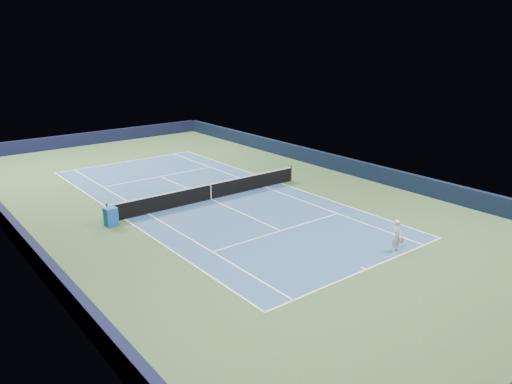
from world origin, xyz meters
TOP-DOWN VIEW (x-y plane):
  - ground at (0.00, 0.00)m, footprint 40.00×40.00m
  - wall_far at (0.00, 19.82)m, footprint 22.00×0.35m
  - wall_right at (10.82, 0.00)m, footprint 0.35×40.00m
  - wall_left at (-10.82, 0.00)m, footprint 0.35×40.00m
  - court_surface at (0.00, 0.00)m, footprint 10.97×23.77m
  - baseline_far at (0.00, 11.88)m, footprint 10.97×0.08m
  - baseline_near at (0.00, -11.88)m, footprint 10.97×0.08m
  - sideline_doubles_right at (5.49, 0.00)m, footprint 0.08×23.77m
  - sideline_doubles_left at (-5.49, 0.00)m, footprint 0.08×23.77m
  - sideline_singles_right at (4.12, 0.00)m, footprint 0.08×23.77m
  - sideline_singles_left at (-4.12, 0.00)m, footprint 0.08×23.77m
  - service_line_far at (0.00, 6.40)m, footprint 8.23×0.08m
  - service_line_near at (0.00, -6.40)m, footprint 8.23×0.08m
  - center_service_line at (0.00, 0.00)m, footprint 0.08×12.80m
  - center_mark_far at (0.00, 11.73)m, footprint 0.08×0.30m
  - center_mark_near at (0.00, -11.73)m, footprint 0.08×0.30m
  - tennis_net at (0.00, 0.00)m, footprint 12.90×0.10m
  - sponsor_cube at (-6.40, -0.45)m, footprint 0.63×0.58m
  - tennis_player at (2.51, -11.48)m, footprint 0.75×1.25m

SIDE VIEW (x-z plane):
  - ground at x=0.00m, z-range 0.00..0.00m
  - court_surface at x=0.00m, z-range 0.00..0.01m
  - baseline_far at x=0.00m, z-range 0.01..0.01m
  - baseline_near at x=0.00m, z-range 0.01..0.01m
  - sideline_doubles_right at x=5.49m, z-range 0.01..0.01m
  - sideline_doubles_left at x=-5.49m, z-range 0.01..0.01m
  - sideline_singles_right at x=4.12m, z-range 0.01..0.01m
  - sideline_singles_left at x=-4.12m, z-range 0.01..0.01m
  - service_line_far at x=0.00m, z-range 0.01..0.01m
  - service_line_near at x=0.00m, z-range 0.01..0.01m
  - center_service_line at x=0.00m, z-range 0.01..0.01m
  - center_mark_far at x=0.00m, z-range 0.01..0.01m
  - center_mark_near at x=0.00m, z-range 0.01..0.01m
  - sponsor_cube at x=-6.40m, z-range 0.00..0.98m
  - tennis_net at x=0.00m, z-range -0.03..1.04m
  - wall_far at x=0.00m, z-range 0.00..1.10m
  - wall_right at x=10.82m, z-range 0.00..1.10m
  - wall_left at x=-10.82m, z-range 0.00..1.10m
  - tennis_player at x=2.51m, z-range -0.20..1.72m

